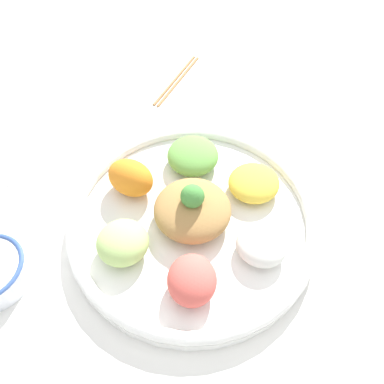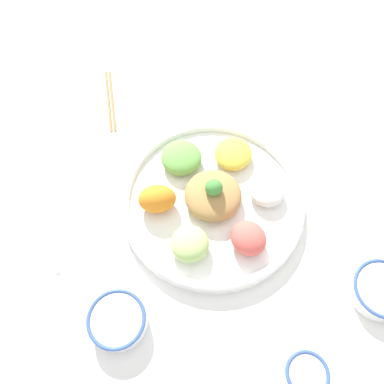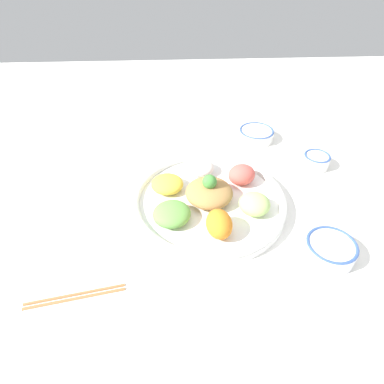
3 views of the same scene
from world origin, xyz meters
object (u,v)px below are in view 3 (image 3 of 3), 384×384
Objects in this scene: sauce_bowl_red at (256,134)px; chopsticks_pair_near at (75,296)px; rice_bowl_blue at (316,160)px; serving_spoon_main at (270,319)px; sauce_bowl_dark at (330,249)px; serving_spoon_extra at (124,181)px; salad_platter at (209,199)px.

sauce_bowl_red reaches higher than chopsticks_pair_near.
serving_spoon_main is at bearing 62.29° from rice_bowl_blue.
sauce_bowl_dark reaches higher than serving_spoon_extra.
serving_spoon_main is (0.11, 0.67, -0.02)m from sauce_bowl_red.
sauce_bowl_dark is (-0.06, 0.52, 0.00)m from sauce_bowl_red.
serving_spoon_extra is at bearing -25.80° from salad_platter.
salad_platter is 0.27m from serving_spoon_extra.
serving_spoon_main is at bearing 105.07° from salad_platter.
chopsticks_pair_near is 1.61× the size of serving_spoon_extra.
serving_spoon_extra is at bearing -108.83° from chopsticks_pair_near.
chopsticks_pair_near is 1.69× the size of serving_spoon_main.
serving_spoon_extra is at bearing 4.49° from rice_bowl_blue.
chopsticks_pair_near is at bearing 50.21° from sauce_bowl_red.
salad_platter is at bearing -149.02° from chopsticks_pair_near.
salad_platter is 3.62× the size of sauce_bowl_dark.
salad_platter is 5.09× the size of rice_bowl_blue.
serving_spoon_main is 0.95× the size of serving_spoon_extra.
chopsticks_pair_near is (0.30, 0.26, -0.02)m from salad_platter.
sauce_bowl_red reaches higher than serving_spoon_main.
sauce_bowl_dark is at bearing 75.40° from rice_bowl_blue.
salad_platter is 0.39m from sauce_bowl_red.
chopsticks_pair_near is at bearing 33.20° from rice_bowl_blue.
chopsticks_pair_near is 0.39m from serving_spoon_main.
serving_spoon_main is at bearing 40.95° from sauce_bowl_dark.
rice_bowl_blue is at bearing -2.68° from serving_spoon_extra.
chopsticks_pair_near is (0.56, 0.08, -0.02)m from sauce_bowl_dark.
sauce_bowl_dark is (0.09, 0.35, 0.00)m from rice_bowl_blue.
serving_spoon_main is at bearing 80.81° from sauce_bowl_red.
sauce_bowl_dark is 0.56m from chopsticks_pair_near.
sauce_bowl_red is at bearing 73.30° from serving_spoon_main.
sauce_bowl_dark is at bearing 96.76° from sauce_bowl_red.
sauce_bowl_red is 1.49× the size of rice_bowl_blue.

